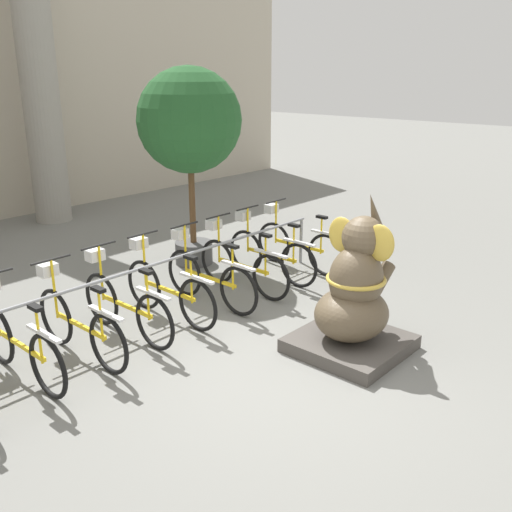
% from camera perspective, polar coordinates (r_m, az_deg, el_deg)
% --- Properties ---
extents(ground_plane, '(60.00, 60.00, 0.00)m').
position_cam_1_polar(ground_plane, '(6.26, 1.72, -11.24)').
color(ground_plane, slate).
extents(column_right, '(0.92, 0.92, 5.16)m').
position_cam_1_polar(column_right, '(12.60, -20.76, 14.99)').
color(column_right, gray).
rests_on(column_right, ground_plane).
extents(bike_rack, '(5.92, 0.05, 0.77)m').
position_cam_1_polar(bike_rack, '(7.36, -9.31, -1.37)').
color(bike_rack, gray).
rests_on(bike_rack, ground_plane).
extents(bicycle_1, '(0.48, 1.72, 1.06)m').
position_cam_1_polar(bicycle_1, '(6.40, -22.63, -7.96)').
color(bicycle_1, black).
rests_on(bicycle_1, ground_plane).
extents(bicycle_2, '(0.48, 1.72, 1.06)m').
position_cam_1_polar(bicycle_2, '(6.64, -17.35, -6.39)').
color(bicycle_2, black).
rests_on(bicycle_2, ground_plane).
extents(bicycle_3, '(0.48, 1.72, 1.06)m').
position_cam_1_polar(bicycle_3, '(7.01, -13.02, -4.67)').
color(bicycle_3, black).
rests_on(bicycle_3, ground_plane).
extents(bicycle_4, '(0.48, 1.72, 1.06)m').
position_cam_1_polar(bicycle_4, '(7.38, -8.85, -3.22)').
color(bicycle_4, black).
rests_on(bicycle_4, ground_plane).
extents(bicycle_5, '(0.48, 1.72, 1.06)m').
position_cam_1_polar(bicycle_5, '(7.75, -4.80, -2.01)').
color(bicycle_5, black).
rests_on(bicycle_5, ground_plane).
extents(bicycle_6, '(0.48, 1.72, 1.06)m').
position_cam_1_polar(bicycle_6, '(8.20, -1.51, -0.80)').
color(bicycle_6, black).
rests_on(bicycle_6, ground_plane).
extents(bicycle_7, '(0.48, 1.72, 1.06)m').
position_cam_1_polar(bicycle_7, '(8.69, 1.35, 0.31)').
color(bicycle_7, black).
rests_on(bicycle_7, ground_plane).
extents(bicycle_8, '(0.48, 1.72, 1.06)m').
position_cam_1_polar(bicycle_8, '(9.18, 4.13, 1.24)').
color(bicycle_8, black).
rests_on(bicycle_8, ground_plane).
extents(elephant_statue, '(1.18, 1.18, 1.82)m').
position_cam_1_polar(elephant_statue, '(6.52, 9.82, -4.28)').
color(elephant_statue, '#4C4742').
rests_on(elephant_statue, ground_plane).
extents(potted_tree, '(1.63, 1.63, 3.14)m').
position_cam_1_polar(potted_tree, '(9.09, -6.68, 12.90)').
color(potted_tree, '#4C4C4C').
rests_on(potted_tree, ground_plane).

